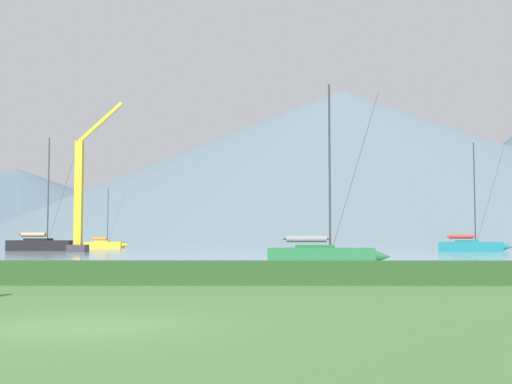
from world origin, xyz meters
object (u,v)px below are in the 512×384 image
(sailboat_slip_1, at_px, (43,244))
(dock_crane, at_px, (80,203))
(sailboat_slip_0, at_px, (105,244))
(sailboat_slip_3, at_px, (471,246))
(sailboat_slip_2, at_px, (323,254))

(sailboat_slip_1, bearing_deg, dock_crane, -42.41)
(sailboat_slip_0, bearing_deg, sailboat_slip_3, -22.29)
(sailboat_slip_0, relative_size, dock_crane, 0.54)
(sailboat_slip_2, bearing_deg, sailboat_slip_0, 119.92)
(sailboat_slip_0, height_order, sailboat_slip_3, sailboat_slip_3)
(dock_crane, bearing_deg, sailboat_slip_0, 97.86)
(sailboat_slip_3, distance_m, dock_crane, 43.46)
(sailboat_slip_3, relative_size, dock_crane, 0.74)
(sailboat_slip_0, height_order, sailboat_slip_1, sailboat_slip_1)
(sailboat_slip_1, bearing_deg, sailboat_slip_2, -46.22)
(sailboat_slip_1, height_order, sailboat_slip_3, sailboat_slip_1)
(sailboat_slip_1, distance_m, sailboat_slip_2, 49.67)
(sailboat_slip_1, relative_size, sailboat_slip_2, 1.24)
(sailboat_slip_2, relative_size, dock_crane, 0.66)
(sailboat_slip_1, xyz_separation_m, dock_crane, (6.40, -7.41, 4.50))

